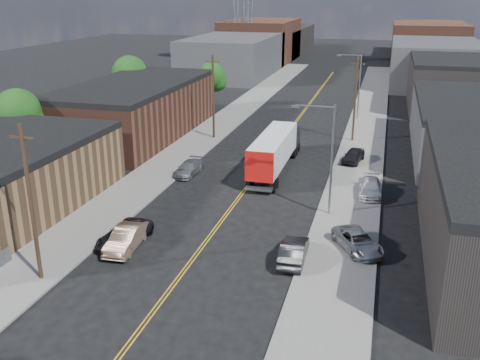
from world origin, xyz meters
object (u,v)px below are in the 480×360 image
Objects in this scene: semi_truck at (276,148)px; car_left_d at (189,168)px; car_right_lot_c at (354,155)px; car_left_b at (126,238)px; car_right_lot_b at (370,188)px; car_right_lot_a at (358,241)px; car_right_oncoming at (294,251)px; car_left_c at (124,234)px.

semi_truck is 8.96m from car_left_d.
semi_truck is 3.61× the size of car_right_lot_c.
car_right_lot_b is at bearing 38.71° from car_left_b.
car_left_b is at bearing 163.06° from car_right_lot_a.
car_right_lot_a is 11.04m from car_right_lot_b.
car_right_oncoming is at bearing -45.12° from car_left_d.
car_right_lot_c reaches higher than car_right_lot_b.
car_right_lot_b is (4.40, 13.55, 0.06)m from car_right_oncoming.
car_left_b is 1.15× the size of car_right_lot_c.
car_left_c is at bearing 160.34° from car_right_lot_a.
car_left_d is 0.98× the size of car_right_oncoming.
car_right_lot_c is (2.31, 22.81, 0.10)m from car_right_oncoming.
semi_truck is 18.73m from car_right_lot_a.
semi_truck is 3.19× the size of car_right_lot_a.
car_right_oncoming is (11.60, 1.23, -0.03)m from car_left_b.
semi_truck is at bearing 148.94° from car_right_lot_b.
semi_truck is at bearing -141.23° from car_right_lot_c.
car_left_c is at bearing 0.71° from car_right_oncoming.
car_right_lot_c is at bearing -97.67° from car_right_oncoming.
car_left_d is at bearing -153.50° from semi_truck.
car_left_d is at bearing 173.55° from car_right_lot_b.
car_left_b is at bearing -107.91° from semi_truck.
car_right_oncoming is (13.00, -14.88, 0.10)m from car_left_d.
car_left_d is 17.45m from car_right_lot_b.
car_left_c is 27.44m from car_right_lot_c.
car_left_d is at bearing 90.96° from car_left_b.
car_right_oncoming is 14.24m from car_right_lot_b.
car_right_oncoming is 4.75m from car_right_lot_a.
car_left_b is 16.07m from car_right_lot_a.
car_right_lot_b is (17.40, -1.34, 0.16)m from car_left_d.
semi_truck is at bearing 88.82° from car_right_lot_a.
semi_truck reaches higher than car_right_lot_b.
car_right_lot_c reaches higher than car_left_d.
car_left_b is 11.66m from car_right_oncoming.
car_right_lot_c is at bearing 100.64° from car_right_lot_b.
car_right_lot_c is at bearing 64.40° from car_right_lot_a.
semi_truck is 3.28× the size of car_right_oncoming.
car_right_lot_a is at bearing -94.01° from car_right_lot_b.
semi_truck is 20.64m from car_left_c.
semi_truck is 8.53m from car_right_lot_c.
car_right_lot_c is at bearing 55.93° from car_left_b.
car_right_lot_a is (17.02, -12.37, 0.15)m from car_left_d.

